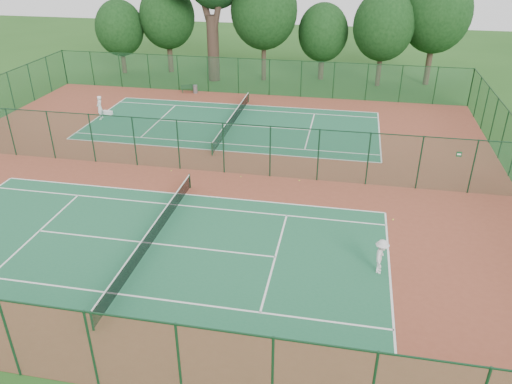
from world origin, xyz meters
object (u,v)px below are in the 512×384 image
at_px(player_far, 100,108).
at_px(bench, 188,88).
at_px(kit_bag, 108,113).
at_px(trash_bin, 195,89).
at_px(player_near, 381,256).

relative_size(player_far, bench, 1.46).
bearing_deg(player_far, bench, 145.77).
bearing_deg(player_far, kit_bag, 175.09).
bearing_deg(kit_bag, player_far, -81.63).
relative_size(trash_bin, bench, 0.57).
height_order(player_near, player_far, player_far).
relative_size(player_near, player_far, 0.87).
bearing_deg(kit_bag, bench, 65.25).
xyz_separation_m(player_near, kit_bag, (-22.79, 18.84, -0.72)).
xyz_separation_m(player_near, trash_bin, (-17.16, 26.57, -0.48)).
bearing_deg(trash_bin, player_near, -57.14).
bearing_deg(bench, player_far, -140.18).
relative_size(trash_bin, kit_bag, 0.90).
bearing_deg(player_near, trash_bin, 40.80).
xyz_separation_m(player_far, trash_bin, (5.61, 8.97, -0.62)).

